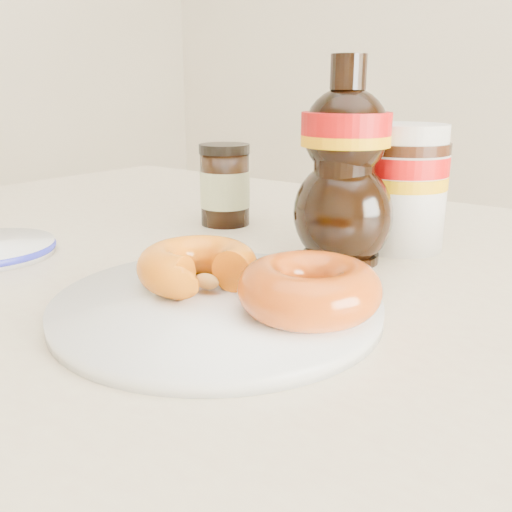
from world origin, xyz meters
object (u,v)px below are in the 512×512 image
Objects in this scene: donut_bitten at (198,266)px; syrup_bottle at (344,162)px; plate at (217,305)px; donut_whole at (309,288)px; dining_table at (294,360)px; nutella_jar at (403,182)px; dark_jar at (225,186)px.

syrup_bottle is at bearing 65.04° from donut_bitten.
plate is 2.45× the size of donut_whole.
dining_table is 13.42× the size of donut_whole.
plate is at bearing -96.86° from nutella_jar.
syrup_bottle is at bearing 88.12° from plate.
syrup_bottle is at bearing -107.49° from nutella_jar.
syrup_bottle is (-0.03, -0.08, 0.03)m from nutella_jar.
syrup_bottle is 0.21m from dark_jar.
plate is 0.04m from donut_bitten.
donut_bitten is at bearing -176.33° from donut_whole.
donut_whole is (0.10, 0.01, 0.00)m from donut_bitten.
plate is 2.58× the size of donut_bitten.
donut_bitten reaches higher than plate.
plate is at bearing -34.31° from donut_bitten.
nutella_jar is at bearing 79.43° from dining_table.
donut_whole is 0.52× the size of syrup_bottle.
donut_bitten is 0.26m from nutella_jar.
syrup_bottle is at bearing -14.23° from dark_jar.
dark_jar is at bearing 129.18° from plate.
plate is at bearing -91.88° from syrup_bottle.
dining_table is 0.14m from plate.
plate is 0.30m from dark_jar.
dining_table is 0.20m from syrup_bottle.
donut_whole is 0.78× the size of nutella_jar.
dining_table is 5.49× the size of plate.
syrup_bottle is at bearing 111.87° from donut_whole.
dark_jar is at bearing 112.99° from donut_bitten.
nutella_jar is at bearing 8.37° from dark_jar.
dark_jar is at bearing -171.63° from nutella_jar.
dark_jar reaches higher than donut_bitten.
syrup_bottle is (0.00, 0.08, 0.18)m from dining_table.
donut_bitten is (-0.03, -0.10, 0.11)m from dining_table.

